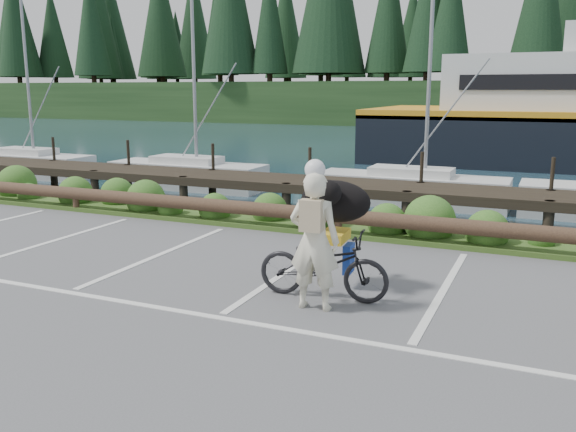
# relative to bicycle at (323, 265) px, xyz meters

# --- Properties ---
(ground) EXTENTS (72.00, 72.00, 0.00)m
(ground) POSITION_rel_bicycle_xyz_m (-1.02, -0.92, -0.51)
(ground) COLOR #4F5052
(harbor_backdrop) EXTENTS (170.00, 160.00, 30.00)m
(harbor_backdrop) POSITION_rel_bicycle_xyz_m (-0.63, 77.54, -0.51)
(harbor_backdrop) COLOR #1B3442
(harbor_backdrop) RESTS_ON ground
(vegetation_strip) EXTENTS (34.00, 1.60, 0.10)m
(vegetation_strip) POSITION_rel_bicycle_xyz_m (-1.02, 4.38, -0.46)
(vegetation_strip) COLOR #3D5B21
(vegetation_strip) RESTS_ON ground
(log_rail) EXTENTS (32.00, 0.30, 0.60)m
(log_rail) POSITION_rel_bicycle_xyz_m (-1.02, 3.68, -0.51)
(log_rail) COLOR #443021
(log_rail) RESTS_ON ground
(bicycle) EXTENTS (1.99, 0.82, 1.02)m
(bicycle) POSITION_rel_bicycle_xyz_m (0.00, 0.00, 0.00)
(bicycle) COLOR black
(bicycle) RESTS_ON ground
(cyclist) EXTENTS (0.74, 0.51, 1.95)m
(cyclist) POSITION_rel_bicycle_xyz_m (0.03, -0.45, 0.46)
(cyclist) COLOR beige
(cyclist) RESTS_ON ground
(dog) EXTENTS (0.62, 1.15, 0.64)m
(dog) POSITION_rel_bicycle_xyz_m (-0.04, 0.62, 0.83)
(dog) COLOR black
(dog) RESTS_ON bicycle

